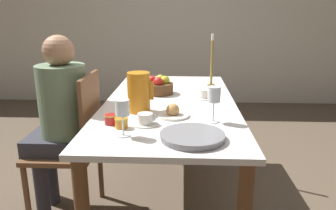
{
  "coord_description": "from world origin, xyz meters",
  "views": [
    {
      "loc": [
        0.09,
        -2.09,
        1.32
      ],
      "look_at": [
        0.0,
        -0.26,
        0.79
      ],
      "focal_mm": 35.0,
      "sensor_mm": 36.0,
      "label": 1
    }
  ],
  "objects": [
    {
      "name": "ground_plane",
      "position": [
        0.0,
        0.0,
        0.0
      ],
      "size": [
        20.0,
        20.0,
        0.0
      ],
      "primitive_type": "plane",
      "color": "brown"
    },
    {
      "name": "wall_back",
      "position": [
        0.0,
        2.7,
        1.3
      ],
      "size": [
        10.0,
        0.06,
        2.6
      ],
      "color": "beige",
      "rests_on": "ground_plane"
    },
    {
      "name": "dining_table",
      "position": [
        0.0,
        0.0,
        0.64
      ],
      "size": [
        0.85,
        1.73,
        0.74
      ],
      "color": "silver",
      "rests_on": "ground_plane"
    },
    {
      "name": "chair_person_side",
      "position": [
        -0.61,
        -0.16,
        0.5
      ],
      "size": [
        0.42,
        0.42,
        0.95
      ],
      "rotation": [
        0.0,
        0.0,
        1.57
      ],
      "color": "brown",
      "rests_on": "ground_plane"
    },
    {
      "name": "person_seated",
      "position": [
        -0.7,
        -0.14,
        0.7
      ],
      "size": [
        0.39,
        0.41,
        1.19
      ],
      "rotation": [
        0.0,
        0.0,
        1.57
      ],
      "color": "#33333D",
      "rests_on": "ground_plane"
    },
    {
      "name": "red_pitcher",
      "position": [
        -0.17,
        -0.24,
        0.86
      ],
      "size": [
        0.16,
        0.13,
        0.24
      ],
      "color": "orange",
      "rests_on": "dining_table"
    },
    {
      "name": "wine_glass_water",
      "position": [
        0.25,
        -0.41,
        0.89
      ],
      "size": [
        0.07,
        0.07,
        0.2
      ],
      "color": "white",
      "rests_on": "dining_table"
    },
    {
      "name": "wine_glass_juice",
      "position": [
        -0.2,
        -0.63,
        0.87
      ],
      "size": [
        0.07,
        0.07,
        0.18
      ],
      "color": "white",
      "rests_on": "dining_table"
    },
    {
      "name": "teacup_near_person",
      "position": [
        -0.11,
        -0.47,
        0.77
      ],
      "size": [
        0.14,
        0.14,
        0.06
      ],
      "color": "silver",
      "rests_on": "dining_table"
    },
    {
      "name": "teacup_across",
      "position": [
        0.24,
        0.09,
        0.77
      ],
      "size": [
        0.14,
        0.14,
        0.06
      ],
      "color": "silver",
      "rests_on": "dining_table"
    },
    {
      "name": "serving_tray",
      "position": [
        0.13,
        -0.66,
        0.76
      ],
      "size": [
        0.31,
        0.31,
        0.03
      ],
      "color": "gray",
      "rests_on": "dining_table"
    },
    {
      "name": "bread_plate",
      "position": [
        0.03,
        -0.32,
        0.77
      ],
      "size": [
        0.19,
        0.19,
        0.08
      ],
      "color": "silver",
      "rests_on": "dining_table"
    },
    {
      "name": "jam_jar_amber",
      "position": [
        -0.23,
        -0.52,
        0.77
      ],
      "size": [
        0.07,
        0.07,
        0.05
      ],
      "color": "#C67A1E",
      "rests_on": "dining_table"
    },
    {
      "name": "jam_jar_red",
      "position": [
        -0.29,
        -0.47,
        0.77
      ],
      "size": [
        0.07,
        0.07,
        0.05
      ],
      "color": "#A81E1E",
      "rests_on": "dining_table"
    },
    {
      "name": "fruit_bowl",
      "position": [
        -0.09,
        0.21,
        0.8
      ],
      "size": [
        0.21,
        0.21,
        0.13
      ],
      "color": "brown",
      "rests_on": "dining_table"
    },
    {
      "name": "candlestick_tall",
      "position": [
        0.31,
        0.48,
        0.91
      ],
      "size": [
        0.06,
        0.06,
        0.41
      ],
      "color": "olive",
      "rests_on": "dining_table"
    }
  ]
}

